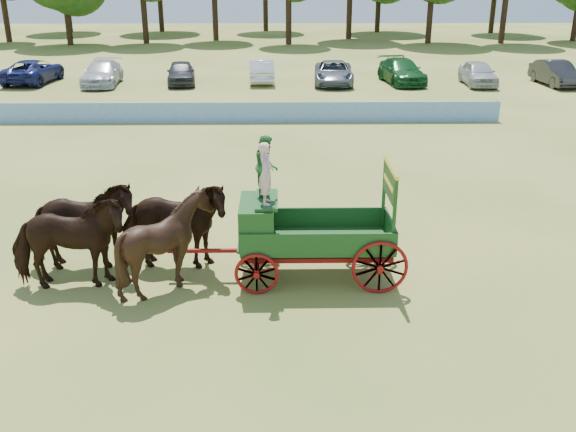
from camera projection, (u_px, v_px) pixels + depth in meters
The scene contains 8 objects.
ground at pixel (259, 282), 16.38m from camera, with size 160.00×160.00×0.00m, color tan.
horse_lead_left at pixel (68, 243), 15.64m from camera, with size 1.32×2.89×2.44m, color black.
horse_lead_right at pixel (81, 226), 16.66m from camera, with size 1.32×2.89×2.44m, color black.
horse_wheel_left at pixel (167, 243), 15.67m from camera, with size 1.98×2.22×2.45m, color black.
horse_wheel_right at pixel (173, 226), 16.70m from camera, with size 1.32×2.89×2.44m, color black.
farm_dray at pixel (287, 218), 16.11m from camera, with size 6.00×2.00×3.68m.
sponsor_banner at pixel (248, 112), 32.94m from camera, with size 26.00×0.08×1.05m, color #2168B6.
parked_cars at pixel (301, 72), 43.84m from camera, with size 57.70×7.28×1.63m.
Camera 1 is at (0.49, -14.65, 7.53)m, focal length 40.00 mm.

